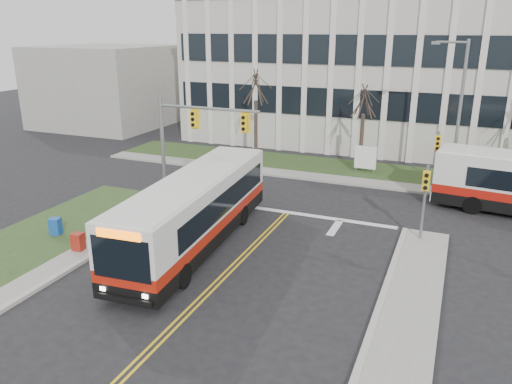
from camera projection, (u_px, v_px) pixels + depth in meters
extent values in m
plane|color=black|center=(223.00, 277.00, 20.69)|extent=(120.00, 120.00, 0.00)
cube|color=#9E9B93|center=(396.00, 186.00, 32.17)|extent=(44.00, 1.60, 0.14)
cube|color=#29411B|center=(402.00, 175.00, 34.63)|extent=(44.00, 5.00, 0.12)
cube|color=#B3AFA5|center=(426.00, 73.00, 43.26)|extent=(40.00, 16.00, 12.00)
cube|color=#9E9B93|center=(107.00, 86.00, 51.66)|extent=(12.00, 12.00, 8.00)
cylinder|color=slate|center=(163.00, 150.00, 28.67)|extent=(0.22, 0.22, 6.20)
cylinder|color=slate|center=(208.00, 108.00, 26.76)|extent=(6.00, 0.16, 0.16)
cube|color=yellow|center=(194.00, 119.00, 27.11)|extent=(0.34, 0.24, 0.92)
cube|color=yellow|center=(244.00, 123.00, 26.02)|extent=(0.34, 0.24, 0.92)
cylinder|color=slate|center=(424.00, 204.00, 23.61)|extent=(0.14, 0.14, 3.80)
cube|color=yellow|center=(426.00, 181.00, 23.05)|extent=(0.34, 0.24, 0.92)
cylinder|color=slate|center=(436.00, 161.00, 31.05)|extent=(0.14, 0.14, 3.80)
cube|color=yellow|center=(438.00, 143.00, 30.50)|extent=(0.34, 0.24, 0.92)
cylinder|color=slate|center=(459.00, 117.00, 30.45)|extent=(0.20, 0.20, 9.20)
cylinder|color=slate|center=(452.00, 42.00, 29.38)|extent=(1.80, 0.14, 0.14)
cube|color=slate|center=(436.00, 43.00, 29.72)|extent=(0.50, 0.25, 0.18)
cylinder|color=slate|center=(356.00, 166.00, 35.18)|extent=(0.08, 0.08, 1.00)
cylinder|color=slate|center=(373.00, 168.00, 34.74)|extent=(0.08, 0.08, 1.00)
cube|color=white|center=(366.00, 157.00, 34.74)|extent=(1.50, 0.12, 1.60)
cylinder|color=#42352B|center=(256.00, 131.00, 37.91)|extent=(0.28, 0.28, 4.62)
cylinder|color=#42352B|center=(361.00, 143.00, 35.26)|extent=(0.28, 0.28, 4.09)
cube|color=#164699|center=(56.00, 227.00, 24.58)|extent=(0.59, 0.55, 0.95)
cube|color=maroon|center=(78.00, 243.00, 22.80)|extent=(0.54, 0.50, 0.95)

